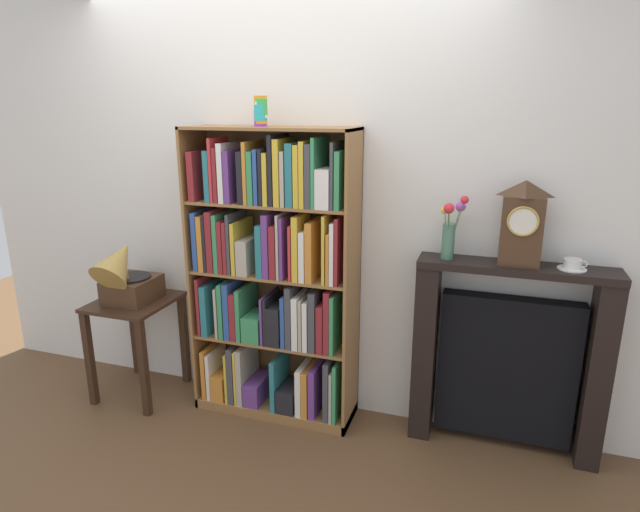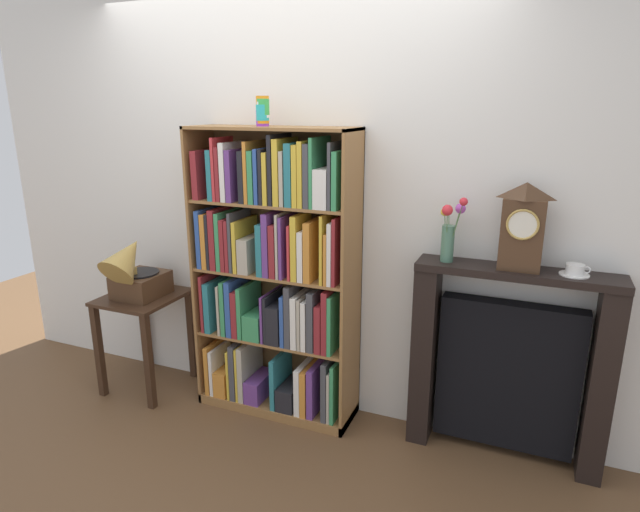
{
  "view_description": "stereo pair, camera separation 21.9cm",
  "coord_description": "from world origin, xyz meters",
  "px_view_note": "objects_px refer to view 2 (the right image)",
  "views": [
    {
      "loc": [
        1.22,
        -2.63,
        1.88
      ],
      "look_at": [
        0.3,
        0.13,
        1.05
      ],
      "focal_mm": 29.67,
      "sensor_mm": 36.0,
      "label": 1
    },
    {
      "loc": [
        1.42,
        -2.56,
        1.88
      ],
      "look_at": [
        0.3,
        0.13,
        1.05
      ],
      "focal_mm": 29.67,
      "sensor_mm": 36.0,
      "label": 2
    }
  ],
  "objects_px": {
    "side_table_left": "(145,319)",
    "mantel_clock": "(523,227)",
    "bookshelf": "(274,281)",
    "teacup_with_saucer": "(575,270)",
    "cup_stack": "(263,111)",
    "gramophone": "(134,270)",
    "flower_vase": "(450,231)",
    "fireplace_mantel": "(508,366)"
  },
  "relations": [
    {
      "from": "cup_stack",
      "to": "side_table_left",
      "type": "distance_m",
      "value": 1.63
    },
    {
      "from": "teacup_with_saucer",
      "to": "side_table_left",
      "type": "bearing_deg",
      "value": -176.66
    },
    {
      "from": "mantel_clock",
      "to": "flower_vase",
      "type": "distance_m",
      "value": 0.36
    },
    {
      "from": "gramophone",
      "to": "side_table_left",
      "type": "bearing_deg",
      "value": 90.0
    },
    {
      "from": "bookshelf",
      "to": "flower_vase",
      "type": "xyz_separation_m",
      "value": [
        1.01,
        0.06,
        0.39
      ]
    },
    {
      "from": "side_table_left",
      "to": "flower_vase",
      "type": "bearing_deg",
      "value": 4.27
    },
    {
      "from": "cup_stack",
      "to": "gramophone",
      "type": "relative_size",
      "value": 0.35
    },
    {
      "from": "cup_stack",
      "to": "mantel_clock",
      "type": "relative_size",
      "value": 0.37
    },
    {
      "from": "side_table_left",
      "to": "mantel_clock",
      "type": "distance_m",
      "value": 2.45
    },
    {
      "from": "bookshelf",
      "to": "mantel_clock",
      "type": "relative_size",
      "value": 4.02
    },
    {
      "from": "mantel_clock",
      "to": "teacup_with_saucer",
      "type": "relative_size",
      "value": 3.13
    },
    {
      "from": "side_table_left",
      "to": "fireplace_mantel",
      "type": "xyz_separation_m",
      "value": [
        2.3,
        0.17,
        0.04
      ]
    },
    {
      "from": "gramophone",
      "to": "mantel_clock",
      "type": "bearing_deg",
      "value": 5.05
    },
    {
      "from": "side_table_left",
      "to": "teacup_with_saucer",
      "type": "relative_size",
      "value": 4.72
    },
    {
      "from": "mantel_clock",
      "to": "teacup_with_saucer",
      "type": "distance_m",
      "value": 0.32
    },
    {
      "from": "bookshelf",
      "to": "cup_stack",
      "type": "height_order",
      "value": "cup_stack"
    },
    {
      "from": "fireplace_mantel",
      "to": "flower_vase",
      "type": "height_order",
      "value": "flower_vase"
    },
    {
      "from": "fireplace_mantel",
      "to": "mantel_clock",
      "type": "height_order",
      "value": "mantel_clock"
    },
    {
      "from": "fireplace_mantel",
      "to": "teacup_with_saucer",
      "type": "height_order",
      "value": "teacup_with_saucer"
    },
    {
      "from": "bookshelf",
      "to": "mantel_clock",
      "type": "bearing_deg",
      "value": 2.5
    },
    {
      "from": "bookshelf",
      "to": "cup_stack",
      "type": "relative_size",
      "value": 10.81
    },
    {
      "from": "gramophone",
      "to": "flower_vase",
      "type": "height_order",
      "value": "flower_vase"
    },
    {
      "from": "flower_vase",
      "to": "teacup_with_saucer",
      "type": "bearing_deg",
      "value": 0.37
    },
    {
      "from": "cup_stack",
      "to": "teacup_with_saucer",
      "type": "distance_m",
      "value": 1.82
    },
    {
      "from": "bookshelf",
      "to": "cup_stack",
      "type": "xyz_separation_m",
      "value": [
        -0.05,
        0.0,
        0.99
      ]
    },
    {
      "from": "bookshelf",
      "to": "side_table_left",
      "type": "height_order",
      "value": "bookshelf"
    },
    {
      "from": "cup_stack",
      "to": "side_table_left",
      "type": "relative_size",
      "value": 0.25
    },
    {
      "from": "bookshelf",
      "to": "side_table_left",
      "type": "bearing_deg",
      "value": -174.69
    },
    {
      "from": "cup_stack",
      "to": "fireplace_mantel",
      "type": "bearing_deg",
      "value": 3.19
    },
    {
      "from": "cup_stack",
      "to": "flower_vase",
      "type": "bearing_deg",
      "value": 3.09
    },
    {
      "from": "bookshelf",
      "to": "teacup_with_saucer",
      "type": "distance_m",
      "value": 1.64
    },
    {
      "from": "cup_stack",
      "to": "mantel_clock",
      "type": "xyz_separation_m",
      "value": [
        1.41,
        0.06,
        -0.55
      ]
    },
    {
      "from": "cup_stack",
      "to": "teacup_with_saucer",
      "type": "xyz_separation_m",
      "value": [
        1.66,
        0.06,
        -0.74
      ]
    },
    {
      "from": "cup_stack",
      "to": "fireplace_mantel",
      "type": "height_order",
      "value": "cup_stack"
    },
    {
      "from": "flower_vase",
      "to": "bookshelf",
      "type": "bearing_deg",
      "value": -176.71
    },
    {
      "from": "bookshelf",
      "to": "cup_stack",
      "type": "bearing_deg",
      "value": 178.91
    },
    {
      "from": "gramophone",
      "to": "fireplace_mantel",
      "type": "bearing_deg",
      "value": 5.54
    },
    {
      "from": "mantel_clock",
      "to": "teacup_with_saucer",
      "type": "bearing_deg",
      "value": 0.53
    },
    {
      "from": "bookshelf",
      "to": "teacup_with_saucer",
      "type": "relative_size",
      "value": 12.57
    },
    {
      "from": "side_table_left",
      "to": "mantel_clock",
      "type": "relative_size",
      "value": 1.51
    },
    {
      "from": "fireplace_mantel",
      "to": "gramophone",
      "type": "bearing_deg",
      "value": -174.46
    },
    {
      "from": "side_table_left",
      "to": "flower_vase",
      "type": "relative_size",
      "value": 1.88
    }
  ]
}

